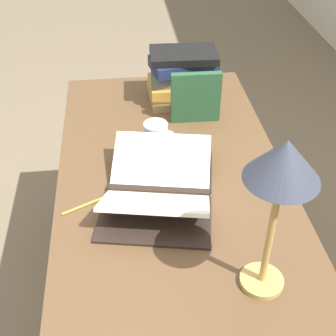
% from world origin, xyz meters
% --- Properties ---
extents(ground_plane, '(12.00, 12.00, 0.00)m').
position_xyz_m(ground_plane, '(0.00, 0.00, 0.00)').
color(ground_plane, '#70604C').
extents(reading_desk, '(1.51, 0.77, 0.76)m').
position_xyz_m(reading_desk, '(0.00, 0.00, 0.66)').
color(reading_desk, brown).
rests_on(reading_desk, ground_plane).
extents(open_book, '(0.52, 0.42, 0.10)m').
position_xyz_m(open_book, '(0.07, -0.06, 0.79)').
color(open_book, black).
rests_on(open_book, reading_desk).
extents(book_stack_tall, '(0.22, 0.29, 0.21)m').
position_xyz_m(book_stack_tall, '(-0.54, 0.11, 0.86)').
color(book_stack_tall, tan).
rests_on(book_stack_tall, reading_desk).
extents(book_standing_upright, '(0.03, 0.19, 0.20)m').
position_xyz_m(book_standing_upright, '(-0.36, 0.13, 0.86)').
color(book_standing_upright, '#234C2D').
rests_on(book_standing_upright, reading_desk).
extents(reading_lamp, '(0.17, 0.17, 0.45)m').
position_xyz_m(reading_lamp, '(0.45, 0.18, 1.13)').
color(reading_lamp, tan).
rests_on(reading_lamp, reading_desk).
extents(coffee_mug, '(0.09, 0.12, 0.10)m').
position_xyz_m(coffee_mug, '(-0.19, -0.04, 0.81)').
color(coffee_mug, white).
rests_on(coffee_mug, reading_desk).
extents(pencil, '(0.08, 0.15, 0.01)m').
position_xyz_m(pencil, '(0.10, -0.29, 0.76)').
color(pencil, gold).
rests_on(pencil, reading_desk).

